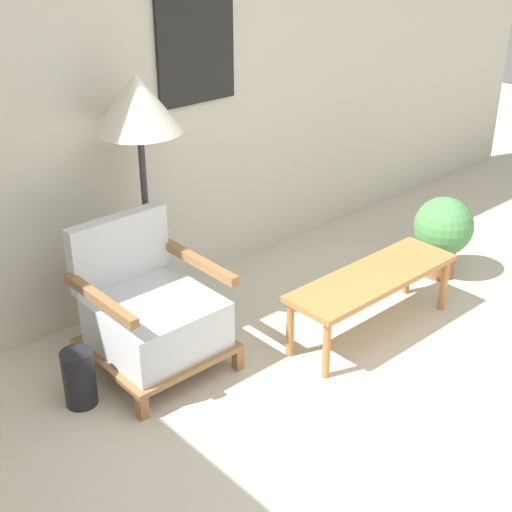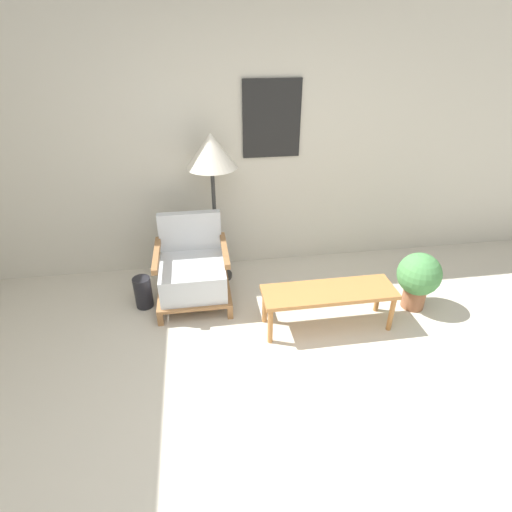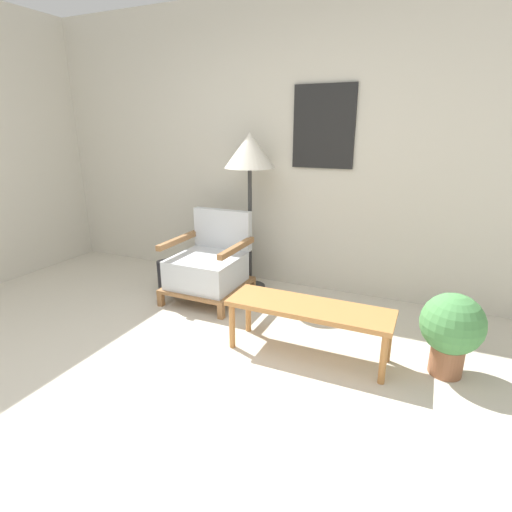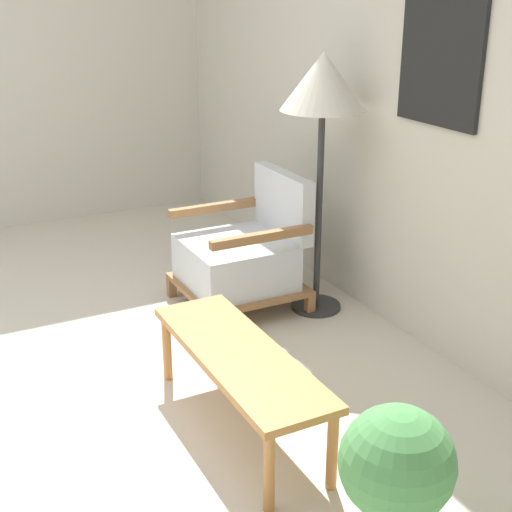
{
  "view_description": "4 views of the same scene",
  "coord_description": "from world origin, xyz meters",
  "px_view_note": "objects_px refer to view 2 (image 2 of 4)",
  "views": [
    {
      "loc": [
        -2.25,
        -1.02,
        2.31
      ],
      "look_at": [
        0.09,
        1.58,
        0.55
      ],
      "focal_mm": 50.0,
      "sensor_mm": 36.0,
      "label": 1
    },
    {
      "loc": [
        -0.37,
        -1.45,
        2.32
      ],
      "look_at": [
        0.09,
        1.58,
        0.55
      ],
      "focal_mm": 28.0,
      "sensor_mm": 36.0,
      "label": 2
    },
    {
      "loc": [
        1.36,
        -1.23,
        1.54
      ],
      "look_at": [
        0.09,
        1.58,
        0.55
      ],
      "focal_mm": 28.0,
      "sensor_mm": 36.0,
      "label": 3
    },
    {
      "loc": [
        3.08,
        0.04,
        1.86
      ],
      "look_at": [
        0.09,
        1.58,
        0.55
      ],
      "focal_mm": 50.0,
      "sensor_mm": 36.0,
      "label": 4
    }
  ],
  "objects_px": {
    "armchair": "(193,271)",
    "potted_plant": "(418,277)",
    "vase": "(143,292)",
    "floor_lamp": "(211,157)",
    "coffee_table": "(329,295)"
  },
  "relations": [
    {
      "from": "coffee_table",
      "to": "potted_plant",
      "type": "bearing_deg",
      "value": 9.2
    },
    {
      "from": "armchair",
      "to": "potted_plant",
      "type": "relative_size",
      "value": 1.43
    },
    {
      "from": "armchair",
      "to": "potted_plant",
      "type": "xyz_separation_m",
      "value": [
        2.04,
        -0.43,
        0.01
      ]
    },
    {
      "from": "potted_plant",
      "to": "vase",
      "type": "bearing_deg",
      "value": 171.06
    },
    {
      "from": "coffee_table",
      "to": "vase",
      "type": "bearing_deg",
      "value": 161.5
    },
    {
      "from": "coffee_table",
      "to": "potted_plant",
      "type": "relative_size",
      "value": 2.04
    },
    {
      "from": "armchair",
      "to": "vase",
      "type": "bearing_deg",
      "value": -175.57
    },
    {
      "from": "armchair",
      "to": "floor_lamp",
      "type": "bearing_deg",
      "value": 56.03
    },
    {
      "from": "floor_lamp",
      "to": "potted_plant",
      "type": "relative_size",
      "value": 2.69
    },
    {
      "from": "floor_lamp",
      "to": "coffee_table",
      "type": "distance_m",
      "value": 1.62
    },
    {
      "from": "armchair",
      "to": "floor_lamp",
      "type": "xyz_separation_m",
      "value": [
        0.25,
        0.37,
        0.97
      ]
    },
    {
      "from": "floor_lamp",
      "to": "coffee_table",
      "type": "height_order",
      "value": "floor_lamp"
    },
    {
      "from": "armchair",
      "to": "vase",
      "type": "relative_size",
      "value": 2.6
    },
    {
      "from": "floor_lamp",
      "to": "vase",
      "type": "height_order",
      "value": "floor_lamp"
    },
    {
      "from": "armchair",
      "to": "potted_plant",
      "type": "bearing_deg",
      "value": -11.97
    }
  ]
}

